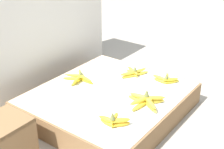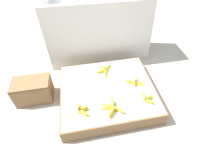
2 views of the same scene
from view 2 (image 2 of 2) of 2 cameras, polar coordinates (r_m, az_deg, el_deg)
ground_plane at (r=2.02m, az=-1.38°, el=-7.42°), size 10.00×10.00×0.00m
display_platform at (r=1.96m, az=-1.42°, el=-5.94°), size 1.01×0.92×0.16m
back_vendor_table at (r=2.41m, az=-4.42°, el=14.55°), size 1.34×0.44×0.84m
wooden_crate at (r=2.10m, az=-24.33°, el=-4.66°), size 0.39×0.24×0.26m
banana_bunch_front_left at (r=1.70m, az=-9.94°, el=-11.25°), size 0.12×0.17×0.10m
banana_bunch_front_midleft at (r=1.70m, az=0.29°, el=-10.65°), size 0.24×0.26×0.10m
banana_bunch_front_midright at (r=1.81m, az=11.31°, el=-7.65°), size 0.13×0.18×0.08m
banana_bunch_middle_midright at (r=1.94m, az=7.61°, el=-2.45°), size 0.23×0.17×0.09m
banana_bunch_back_midleft at (r=2.09m, az=-2.58°, el=1.63°), size 0.23×0.25×0.08m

